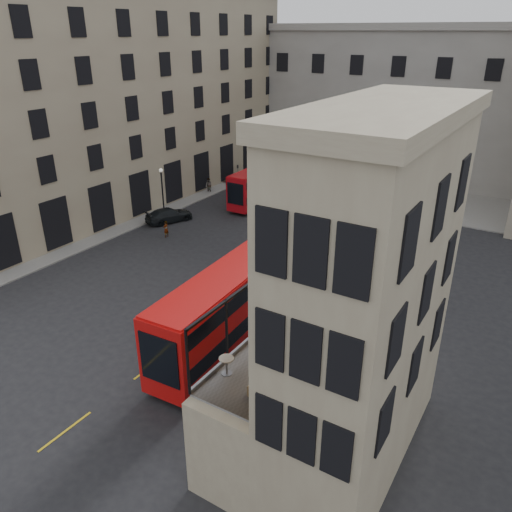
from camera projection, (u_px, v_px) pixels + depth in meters
The scene contains 31 objects.
ground at pixel (181, 377), 27.14m from camera, with size 140.00×140.00×0.00m, color black.
host_building_main at pixel (369, 300), 19.13m from camera, with size 7.26×11.40×15.10m.
host_frontage at pixel (286, 385), 23.08m from camera, with size 3.00×11.00×4.50m, color tan.
cafe_floor at pixel (287, 343), 22.13m from camera, with size 3.00×10.00×0.10m, color slate.
building_left at pixel (96, 93), 50.89m from camera, with size 14.60×50.60×22.00m.
gateway at pixel (391, 98), 62.75m from camera, with size 35.00×10.60×18.00m.
pavement_far at pixel (347, 188), 59.37m from camera, with size 40.00×12.00×0.12m, color slate.
pavement_left at pixel (82, 230), 47.00m from camera, with size 8.00×48.00×0.12m, color slate.
traffic_light_near at pixel (275, 256), 35.90m from camera, with size 0.16×0.20×3.80m.
traffic_light_far at pixel (238, 177), 55.01m from camera, with size 0.16×0.20×3.80m.
street_lamp_a at pixel (163, 198), 48.26m from camera, with size 0.36×0.36×5.33m.
street_lamp_b at pixel (335, 177), 55.32m from camera, with size 0.36×0.36×5.33m.
bus_near at pixel (227, 306), 28.70m from camera, with size 3.45×12.31×4.86m.
bus_far at pixel (261, 183), 53.61m from camera, with size 2.47×9.97×3.96m.
car_a at pixel (240, 263), 38.66m from camera, with size 1.83×4.54×1.55m, color #9B9EA3.
car_b at pixel (322, 197), 54.30m from camera, with size 1.42×4.07×1.34m, color maroon.
car_c at pixel (169, 215), 48.93m from camera, with size 1.92×4.72×1.37m, color black.
bicycle at pixel (265, 259), 39.85m from camera, with size 0.68×1.95×1.02m, color gray.
cyclist at pixel (239, 265), 38.33m from camera, with size 0.57×0.37×1.56m, color #E3FF1A.
pedestrian_a at pixel (209, 186), 57.52m from camera, with size 0.85×0.66×1.74m, color gray.
pedestrian_b at pixel (286, 184), 57.59m from camera, with size 1.25×0.72×1.93m, color gray.
pedestrian_c at pixel (394, 183), 58.17m from camera, with size 1.15×0.48×1.97m, color gray.
pedestrian_d at pixel (393, 194), 54.73m from camera, with size 0.76×0.50×1.56m, color gray.
pedestrian_e at pixel (166, 229), 45.24m from camera, with size 0.56×0.37×1.54m, color gray.
cafe_table_near at pixel (226, 363), 19.89m from camera, with size 0.61×0.61×0.76m.
cafe_table_mid at pixel (284, 320), 22.85m from camera, with size 0.59×0.59×0.74m.
cafe_table_far at pixel (311, 292), 25.25m from camera, with size 0.66×0.66×0.82m.
cafe_chair_a at pixel (255, 389), 18.83m from camera, with size 0.48×0.48×0.85m.
cafe_chair_b at pixel (287, 356), 20.80m from camera, with size 0.42×0.42×0.80m.
cafe_chair_c at pixel (317, 339), 21.87m from camera, with size 0.45×0.45×0.85m.
cafe_chair_d at pixel (335, 317), 23.64m from camera, with size 0.42×0.42×0.76m.
Camera 1 is at (15.13, -16.48, 17.23)m, focal length 35.00 mm.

